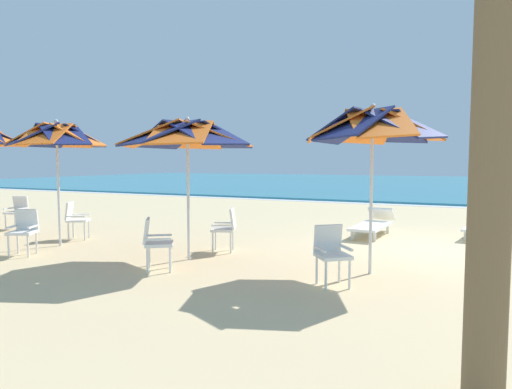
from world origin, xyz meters
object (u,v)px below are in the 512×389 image
object	(u,v)px
plastic_chair_7	(18,210)
beach_ball	(509,229)
beach_umbrella_0	(373,127)
sun_lounger_1	(373,224)
beach_umbrella_2	(57,137)
plastic_chair_4	(75,218)
plastic_chair_2	(155,241)
plastic_chair_0	(331,251)
plastic_chair_3	(24,229)
beach_umbrella_1	(188,135)
sun_lounger_0	(485,225)
plastic_chair_1	(226,227)

from	to	relation	value
plastic_chair_7	beach_ball	xyz separation A→B (m)	(11.74, 4.50, -0.37)
beach_umbrella_0	sun_lounger_1	size ratio (longest dim) A/B	1.23
beach_umbrella_2	plastic_chair_4	distance (m)	1.96
plastic_chair_2	beach_umbrella_2	size ratio (longest dim) A/B	0.33
beach_umbrella_2	sun_lounger_1	xyz separation A→B (m)	(5.77, 4.16, -2.01)
beach_umbrella_0	beach_umbrella_2	xyz separation A→B (m)	(-6.39, -0.42, -0.02)
plastic_chair_0	beach_umbrella_2	distance (m)	6.28
plastic_chair_3	beach_umbrella_0	bearing A→B (deg)	12.13
beach_umbrella_1	beach_umbrella_0	bearing A→B (deg)	6.74
beach_umbrella_1	plastic_chair_7	bearing A→B (deg)	169.18
plastic_chair_3	sun_lounger_0	xyz separation A→B (m)	(8.09, 6.02, -0.22)
beach_umbrella_0	beach_umbrella_1	world-z (taller)	beach_umbrella_0
plastic_chair_0	sun_lounger_1	size ratio (longest dim) A/B	0.40
beach_umbrella_2	plastic_chair_7	distance (m)	3.68
beach_umbrella_1	plastic_chair_3	size ratio (longest dim) A/B	2.98
plastic_chair_7	sun_lounger_0	size ratio (longest dim) A/B	0.39
beach_umbrella_2	sun_lounger_0	world-z (taller)	beach_umbrella_2
plastic_chair_4	plastic_chair_1	bearing A→B (deg)	3.79
sun_lounger_1	beach_umbrella_0	bearing A→B (deg)	-80.62
beach_ball	beach_umbrella_1	bearing A→B (deg)	-134.40
plastic_chair_1	beach_ball	world-z (taller)	plastic_chair_1
plastic_chair_7	sun_lounger_1	distance (m)	9.22
beach_umbrella_0	plastic_chair_2	distance (m)	3.92
beach_umbrella_2	beach_ball	distance (m)	10.70
beach_umbrella_2	beach_ball	bearing A→B (deg)	33.12
beach_ball	beach_umbrella_0	bearing A→B (deg)	-114.24
plastic_chair_0	beach_ball	xyz separation A→B (m)	(2.78, 6.20, -0.37)
plastic_chair_2	beach_ball	size ratio (longest dim) A/B	3.45
beach_umbrella_0	sun_lounger_0	bearing A→B (deg)	68.74
sun_lounger_1	beach_umbrella_2	bearing A→B (deg)	-144.21
plastic_chair_4	beach_umbrella_0	bearing A→B (deg)	-2.55
plastic_chair_2	plastic_chair_4	size ratio (longest dim) A/B	1.00
sun_lounger_1	beach_ball	xyz separation A→B (m)	(3.01, 1.57, -0.16)
plastic_chair_1	beach_ball	size ratio (longest dim) A/B	3.45
beach_umbrella_0	plastic_chair_3	xyz separation A→B (m)	(-6.27, -1.35, -1.82)
plastic_chair_2	sun_lounger_0	xyz separation A→B (m)	(5.04, 5.96, -0.22)
plastic_chair_7	beach_ball	distance (m)	12.58
beach_umbrella_1	plastic_chair_1	distance (m)	2.00
plastic_chair_2	plastic_chair_7	xyz separation A→B (m)	(-6.13, 2.09, 0.00)
plastic_chair_0	beach_umbrella_2	bearing A→B (deg)	175.48
plastic_chair_3	beach_ball	xyz separation A→B (m)	(8.66, 6.65, -0.37)
plastic_chair_0	plastic_chair_4	distance (m)	6.43
beach_umbrella_1	plastic_chair_7	distance (m)	6.53
beach_umbrella_0	beach_umbrella_1	xyz separation A→B (m)	(-3.17, -0.38, -0.07)
plastic_chair_1	sun_lounger_1	world-z (taller)	plastic_chair_1
plastic_chair_7	plastic_chair_0	bearing A→B (deg)	-10.74
plastic_chair_2	beach_umbrella_0	bearing A→B (deg)	21.71
beach_umbrella_1	beach_umbrella_2	bearing A→B (deg)	-179.19
beach_umbrella_2	plastic_chair_3	world-z (taller)	beach_umbrella_2
plastic_chair_3	sun_lounger_0	bearing A→B (deg)	36.66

